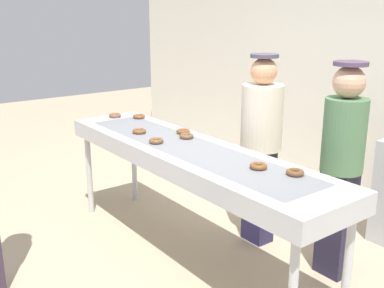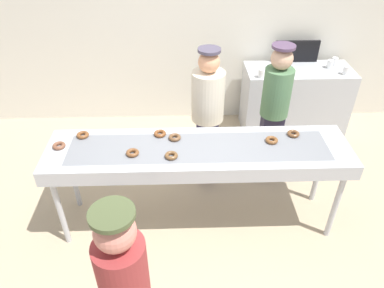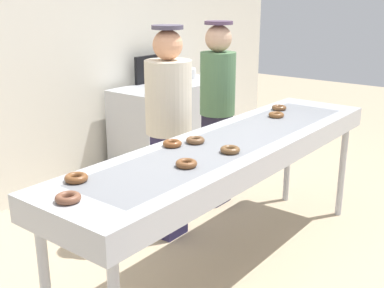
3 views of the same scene
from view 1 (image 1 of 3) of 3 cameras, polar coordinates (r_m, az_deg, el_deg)
name	(u,v)px [view 1 (image 1 of 3)]	position (r m, az deg, el deg)	size (l,w,h in m)	color
ground_plane	(189,256)	(4.05, -0.40, -13.68)	(16.00, 16.00, 0.00)	tan
back_wall	(360,60)	(5.19, 19.97, 9.70)	(8.00, 0.12, 3.04)	silver
fryer_conveyor	(189,157)	(3.69, -0.43, -1.56)	(2.89, 0.68, 0.97)	#B7BABF
chocolate_donut_0	(187,136)	(3.93, -0.68, 0.98)	(0.12, 0.12, 0.04)	brown
chocolate_donut_1	(115,115)	(4.78, -9.49, 3.50)	(0.12, 0.12, 0.04)	brown
chocolate_donut_2	(258,166)	(3.20, 8.20, -2.71)	(0.12, 0.12, 0.04)	brown
chocolate_donut_3	(139,116)	(4.70, -6.56, 3.40)	(0.12, 0.12, 0.04)	brown
chocolate_donut_4	(139,131)	(4.11, -6.52, 1.58)	(0.12, 0.12, 0.04)	brown
chocolate_donut_5	(295,172)	(3.12, 12.61, -3.43)	(0.12, 0.12, 0.04)	brown
chocolate_donut_6	(183,131)	(4.08, -1.10, 1.57)	(0.12, 0.12, 0.04)	brown
chocolate_donut_7	(156,141)	(3.79, -4.44, 0.39)	(0.12, 0.12, 0.04)	brown
worker_baker	(342,160)	(3.62, 17.99, -1.94)	(0.31, 0.31, 1.67)	#232035
worker_assistant	(261,138)	(4.01, 8.52, 0.78)	(0.35, 0.35, 1.68)	#272246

